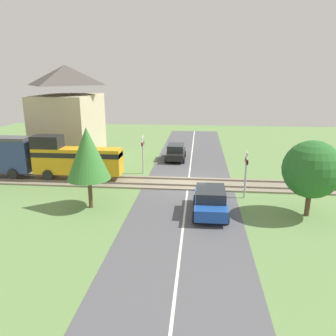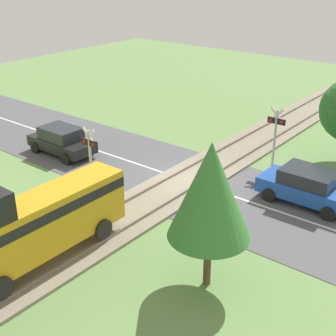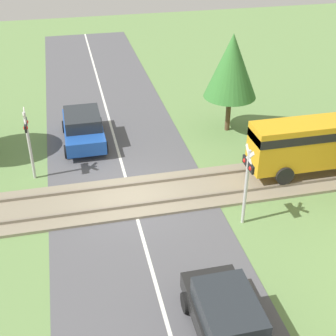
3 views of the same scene
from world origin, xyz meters
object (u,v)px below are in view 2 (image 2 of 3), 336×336
at_px(car_far_side, 61,140).
at_px(crossing_signal_east_approach, 90,153).
at_px(crossing_signal_west_approach, 276,130).
at_px(car_near_crossing, 307,186).

bearing_deg(car_far_side, crossing_signal_east_approach, 154.38).
distance_m(car_far_side, crossing_signal_east_approach, 5.41).
bearing_deg(crossing_signal_east_approach, crossing_signal_west_approach, -122.92).
height_order(car_far_side, crossing_signal_west_approach, crossing_signal_west_approach).
xyz_separation_m(car_near_crossing, car_far_side, (12.29, 2.88, -0.02)).
xyz_separation_m(car_near_crossing, crossing_signal_east_approach, (7.54, 5.16, 1.21)).
relative_size(car_near_crossing, crossing_signal_west_approach, 1.27).
distance_m(car_far_side, crossing_signal_west_approach, 10.93).
bearing_deg(car_far_side, car_near_crossing, -166.81).
relative_size(car_far_side, crossing_signal_west_approach, 1.21).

